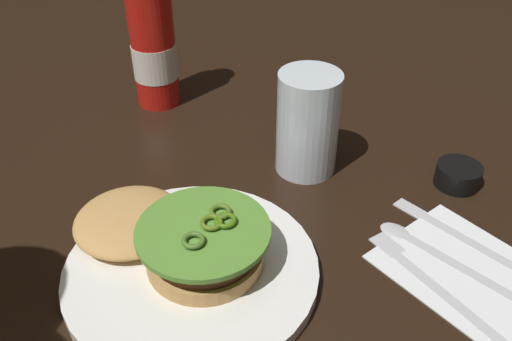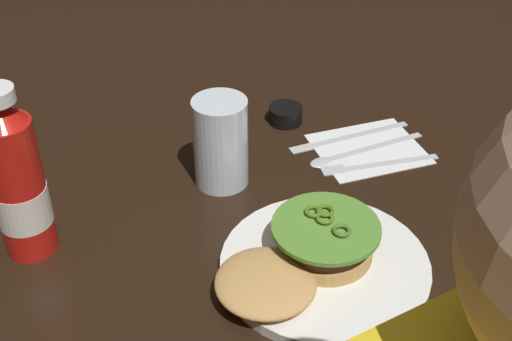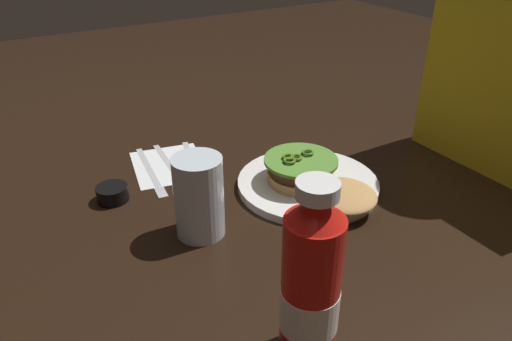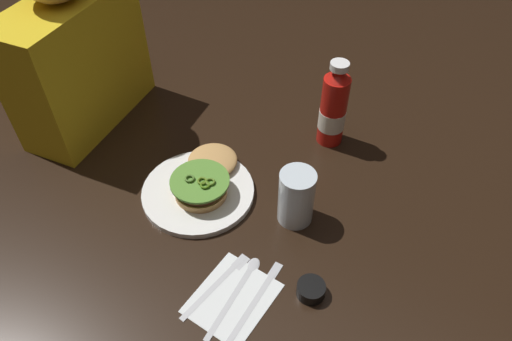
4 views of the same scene
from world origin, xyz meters
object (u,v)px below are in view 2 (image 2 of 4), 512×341
Objects in this scene: ketchup_bottle at (17,184)px; burger_sandwich at (304,255)px; butter_knife at (343,137)px; dinner_plate at (325,266)px; spoon_utensil at (352,151)px; condiment_cup at (285,115)px; fork_utensil at (369,163)px; water_glass at (221,142)px; napkin at (368,149)px.

burger_sandwich is at bearing 141.61° from ketchup_bottle.
butter_knife is (-0.22, -0.23, -0.03)m from burger_sandwich.
dinner_plate is 1.29× the size of spoon_utensil.
spoon_utensil is at bearing 106.70° from condiment_cup.
burger_sandwich reaches higher than fork_utensil.
fork_utensil is at bearing -140.74° from dinner_plate.
butter_knife is at bearing -179.35° from water_glass.
butter_knife is 0.08m from fork_utensil.
ketchup_bottle is 1.16× the size of spoon_utensil.
burger_sandwich is 0.31m from napkin.
ketchup_bottle is (0.31, -0.23, 0.10)m from dinner_plate.
napkin is (-0.07, 0.14, -0.01)m from condiment_cup.
ketchup_bottle reaches higher than condiment_cup.
dinner_plate is 0.24m from fork_utensil.
water_glass is at bearing -178.83° from ketchup_bottle.
butter_knife is at bearing -105.78° from spoon_utensil.
condiment_cup reaches higher than spoon_utensil.
butter_knife is at bearing -129.92° from dinner_plate.
condiment_cup is 0.18m from fork_utensil.
dinner_plate reaches higher than spoon_utensil.
condiment_cup is (-0.17, -0.32, -0.02)m from burger_sandwich.
burger_sandwich is 1.11× the size of spoon_utensil.
butter_knife and spoon_utensil have the same top height.
spoon_utensil is at bearing 176.09° from ketchup_bottle.
burger_sandwich is 0.32m from butter_knife.
ketchup_bottle is 1.74× the size of water_glass.
butter_knife is (0.02, -0.04, 0.00)m from napkin.
dinner_plate is 0.31m from butter_knife.
burger_sandwich is 1.38× the size of napkin.
burger_sandwich is at bearing 45.50° from butter_knife.
water_glass is 0.25m from napkin.
napkin is at bearing 170.09° from water_glass.
napkin is at bearing 176.04° from ketchup_bottle.
water_glass reaches higher than napkin.
napkin is (-0.24, -0.18, -0.03)m from burger_sandwich.
burger_sandwich is 0.29m from spoon_utensil.
fork_utensil is (-0.19, -0.15, -0.00)m from dinner_plate.
spoon_utensil reaches higher than napkin.
fork_utensil is (-0.00, 0.04, -0.00)m from spoon_utensil.
condiment_cup is at bearing -118.31° from burger_sandwich.
spoon_utensil and fork_utensil have the same top height.
napkin is at bearing -142.85° from burger_sandwich.
water_glass reaches higher than butter_knife.
ketchup_bottle reaches higher than napkin.
dinner_plate is 4.65× the size of condiment_cup.
spoon_utensil is 0.04m from fork_utensil.
burger_sandwich is 3.99× the size of condiment_cup.
fork_utensil is (-0.22, -0.15, -0.03)m from burger_sandwich.
butter_knife is 1.16× the size of fork_utensil.
spoon_utensil is at bearing -4.76° from napkin.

